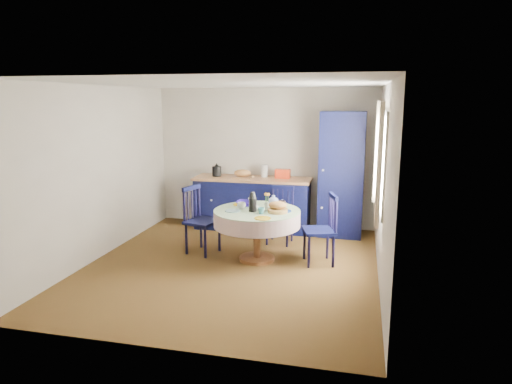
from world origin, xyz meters
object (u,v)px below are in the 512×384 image
kitchen_counter (252,203)px  pantry_cabinet (342,175)px  mug_d (252,201)px  chair_left (200,219)px  dining_table (258,218)px  chair_right (322,229)px  cobalt_bowl (246,203)px  mug_a (241,206)px  mug_b (261,211)px  mug_c (282,204)px  chair_far (280,215)px

kitchen_counter → pantry_cabinet: (1.56, -0.05, 0.57)m
pantry_cabinet → mug_d: bearing=-135.4°
chair_left → mug_d: chair_left is taller
dining_table → kitchen_counter: bearing=106.2°
chair_right → cobalt_bowl: bearing=-114.0°
dining_table → chair_left: bearing=170.9°
mug_a → mug_d: (0.07, 0.33, 0.00)m
kitchen_counter → mug_b: kitchen_counter is taller
pantry_cabinet → chair_right: 1.57m
pantry_cabinet → cobalt_bowl: pantry_cabinet is taller
mug_c → cobalt_bowl: 0.54m
chair_right → cobalt_bowl: chair_right is taller
mug_b → mug_d: bearing=116.2°
mug_d → chair_right: bearing=-12.9°
mug_a → cobalt_bowl: size_ratio=0.44×
mug_d → mug_c: bearing=-9.2°
chair_far → mug_b: size_ratio=9.83×
kitchen_counter → cobalt_bowl: kitchen_counter is taller
pantry_cabinet → mug_a: size_ratio=17.09×
mug_d → chair_left: bearing=-165.9°
chair_right → mug_b: chair_right is taller
kitchen_counter → chair_left: (-0.46, -1.45, 0.04)m
mug_b → mug_d: 0.60m
mug_c → kitchen_counter: bearing=119.9°
chair_far → pantry_cabinet: bearing=39.9°
chair_left → mug_a: size_ratio=8.29×
mug_a → cobalt_bowl: 0.22m
chair_left → mug_a: bearing=-84.9°
pantry_cabinet → mug_b: pantry_cabinet is taller
pantry_cabinet → mug_a: bearing=-130.1°
chair_right → mug_a: size_ratio=8.13×
cobalt_bowl → chair_far: bearing=59.0°
chair_left → chair_far: (1.10, 0.76, -0.05)m
chair_left → chair_right: (1.84, -0.06, -0.01)m
dining_table → chair_far: bearing=79.2°
chair_left → mug_d: size_ratio=9.73×
mug_a → mug_c: (0.54, 0.25, -0.00)m
chair_far → cobalt_bowl: 0.85m
chair_left → mug_c: (1.23, 0.11, 0.28)m
pantry_cabinet → chair_right: (-0.18, -1.46, -0.55)m
mug_b → mug_a: bearing=147.7°
kitchen_counter → mug_a: kitchen_counter is taller
kitchen_counter → dining_table: 1.67m
kitchen_counter → chair_left: bearing=-108.1°
chair_right → pantry_cabinet: bearing=155.8°
chair_far → cobalt_bowl: (-0.41, -0.68, 0.32)m
kitchen_counter → mug_c: kitchen_counter is taller
chair_right → mug_d: size_ratio=9.54×
chair_left → mug_b: 1.11m
dining_table → chair_right: 0.93m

